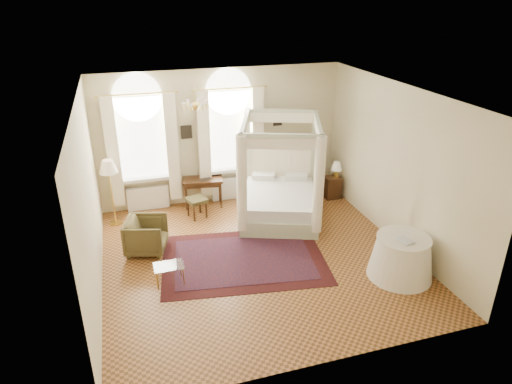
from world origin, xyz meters
TOP-DOWN VIEW (x-y plane):
  - ground at (0.00, 0.00)m, footprint 6.00×6.00m
  - room_walls at (0.00, 0.00)m, footprint 6.00×6.00m
  - window_left at (-1.90, 2.87)m, footprint 1.62×0.27m
  - window_right at (0.20, 2.87)m, footprint 1.62×0.27m
  - chandelier at (-0.90, 1.20)m, footprint 0.51×0.45m
  - wall_pictures at (0.09, 2.97)m, footprint 2.54×0.03m
  - canopy_bed at (1.02, 1.54)m, footprint 2.38×2.62m
  - nightstand at (2.70, 2.21)m, footprint 0.40×0.36m
  - nightstand_lamp at (2.79, 2.22)m, footprint 0.27×0.27m
  - writing_desk at (-0.57, 2.70)m, footprint 1.03×0.64m
  - laptop at (-0.53, 2.65)m, footprint 0.36×0.29m
  - stool at (-0.83, 2.13)m, footprint 0.53×0.53m
  - armchair at (-2.09, 0.91)m, footprint 0.98×0.97m
  - coffee_table at (-1.79, -0.35)m, footprint 0.55×0.39m
  - floor_lamp at (-2.70, 2.35)m, footprint 0.40×0.40m
  - oriental_rug at (-0.28, 0.01)m, footprint 3.51×2.75m
  - side_table at (2.38, -1.39)m, footprint 1.20×1.20m
  - book at (2.21, -1.53)m, footprint 0.27×0.33m

SIDE VIEW (x-z plane):
  - ground at x=0.00m, z-range 0.00..0.00m
  - oriental_rug at x=-0.28m, z-range 0.00..0.01m
  - nightstand at x=2.70m, z-range 0.00..0.56m
  - coffee_table at x=-1.79m, z-range 0.15..0.52m
  - armchair at x=-2.09m, z-range 0.00..0.73m
  - side_table at x=2.38m, z-range -0.01..0.81m
  - stool at x=-0.83m, z-range 0.16..0.65m
  - canopy_bed at x=1.02m, z-range -0.64..1.71m
  - writing_desk at x=-0.57m, z-range 0.26..0.98m
  - laptop at x=-0.53m, z-range 0.72..0.75m
  - nightstand_lamp at x=2.79m, z-range 0.63..1.03m
  - book at x=2.21m, z-range 0.82..0.85m
  - floor_lamp at x=-2.70m, z-range 0.55..2.11m
  - window_left at x=-1.90m, z-range -0.16..3.13m
  - window_right at x=0.20m, z-range -0.16..3.13m
  - wall_pictures at x=0.09m, z-range 1.70..2.09m
  - room_walls at x=0.00m, z-range -1.02..4.98m
  - chandelier at x=-0.90m, z-range 2.66..3.16m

